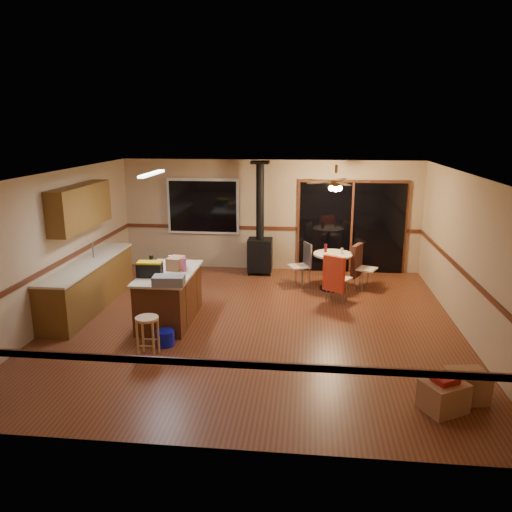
# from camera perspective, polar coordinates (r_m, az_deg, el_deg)

# --- Properties ---
(floor) EXTENTS (7.00, 7.00, 0.00)m
(floor) POSITION_cam_1_polar(r_m,az_deg,el_deg) (8.81, -0.21, -7.75)
(floor) COLOR brown
(floor) RESTS_ON ground
(ceiling) EXTENTS (7.00, 7.00, 0.00)m
(ceiling) POSITION_cam_1_polar(r_m,az_deg,el_deg) (8.18, -0.23, 9.34)
(ceiling) COLOR silver
(ceiling) RESTS_ON ground
(wall_back) EXTENTS (7.00, 0.00, 7.00)m
(wall_back) POSITION_cam_1_polar(r_m,az_deg,el_deg) (11.81, 1.65, 4.64)
(wall_back) COLOR tan
(wall_back) RESTS_ON ground
(wall_front) EXTENTS (7.00, 0.00, 7.00)m
(wall_front) POSITION_cam_1_polar(r_m,az_deg,el_deg) (5.11, -4.56, -9.20)
(wall_front) COLOR tan
(wall_front) RESTS_ON ground
(wall_left) EXTENTS (0.00, 7.00, 7.00)m
(wall_left) POSITION_cam_1_polar(r_m,az_deg,el_deg) (9.44, -21.86, 0.99)
(wall_left) COLOR tan
(wall_left) RESTS_ON ground
(wall_right) EXTENTS (0.00, 7.00, 7.00)m
(wall_right) POSITION_cam_1_polar(r_m,az_deg,el_deg) (8.75, 23.21, -0.16)
(wall_right) COLOR tan
(wall_right) RESTS_ON ground
(chair_rail) EXTENTS (7.00, 7.00, 0.08)m
(chair_rail) POSITION_cam_1_polar(r_m,az_deg,el_deg) (8.48, -0.21, -1.49)
(chair_rail) COLOR #4E2313
(chair_rail) RESTS_ON ground
(window) EXTENTS (1.72, 0.10, 1.32)m
(window) POSITION_cam_1_polar(r_m,az_deg,el_deg) (11.95, -6.07, 5.66)
(window) COLOR black
(window) RESTS_ON ground
(sliding_door) EXTENTS (2.52, 0.10, 2.10)m
(sliding_door) POSITION_cam_1_polar(r_m,az_deg,el_deg) (11.81, 10.86, 3.16)
(sliding_door) COLOR black
(sliding_door) RESTS_ON ground
(lower_cabinets) EXTENTS (0.60, 3.00, 0.86)m
(lower_cabinets) POSITION_cam_1_polar(r_m,az_deg,el_deg) (9.96, -18.54, -3.22)
(lower_cabinets) COLOR brown
(lower_cabinets) RESTS_ON ground
(countertop) EXTENTS (0.64, 3.04, 0.04)m
(countertop) POSITION_cam_1_polar(r_m,az_deg,el_deg) (9.84, -18.75, -0.72)
(countertop) COLOR beige
(countertop) RESTS_ON lower_cabinets
(upper_cabinets) EXTENTS (0.35, 2.00, 0.80)m
(upper_cabinets) POSITION_cam_1_polar(r_m,az_deg,el_deg) (9.86, -19.42, 5.33)
(upper_cabinets) COLOR brown
(upper_cabinets) RESTS_ON ground
(kitchen_island) EXTENTS (0.88, 1.68, 0.90)m
(kitchen_island) POSITION_cam_1_polar(r_m,az_deg,el_deg) (8.93, -9.86, -4.56)
(kitchen_island) COLOR #4D2613
(kitchen_island) RESTS_ON ground
(wood_stove) EXTENTS (0.55, 0.50, 2.52)m
(wood_stove) POSITION_cam_1_polar(r_m,az_deg,el_deg) (11.50, 0.46, 1.47)
(wood_stove) COLOR black
(wood_stove) RESTS_ON ground
(ceiling_fan) EXTENTS (0.24, 0.24, 0.55)m
(ceiling_fan) POSITION_cam_1_polar(r_m,az_deg,el_deg) (10.25, 9.10, 8.08)
(ceiling_fan) COLOR brown
(ceiling_fan) RESTS_ON ceiling
(fluorescent_strip) EXTENTS (0.10, 1.20, 0.04)m
(fluorescent_strip) POSITION_cam_1_polar(r_m,az_deg,el_deg) (8.85, -11.82, 9.18)
(fluorescent_strip) COLOR white
(fluorescent_strip) RESTS_ON ceiling
(toolbox_grey) EXTENTS (0.52, 0.31, 0.15)m
(toolbox_grey) POSITION_cam_1_polar(r_m,az_deg,el_deg) (8.05, -9.95, -2.78)
(toolbox_grey) COLOR slate
(toolbox_grey) RESTS_ON kitchen_island
(toolbox_black) EXTENTS (0.43, 0.24, 0.23)m
(toolbox_black) POSITION_cam_1_polar(r_m,az_deg,el_deg) (8.56, -12.04, -1.57)
(toolbox_black) COLOR black
(toolbox_black) RESTS_ON kitchen_island
(toolbox_yellow_lid) EXTENTS (0.41, 0.24, 0.03)m
(toolbox_yellow_lid) POSITION_cam_1_polar(r_m,az_deg,el_deg) (8.53, -12.09, -0.73)
(toolbox_yellow_lid) COLOR gold
(toolbox_yellow_lid) RESTS_ON toolbox_black
(box_on_island) EXTENTS (0.30, 0.37, 0.22)m
(box_on_island) POSITION_cam_1_polar(r_m,az_deg,el_deg) (8.91, -9.14, -0.82)
(box_on_island) COLOR #936241
(box_on_island) RESTS_ON kitchen_island
(bottle_dark) EXTENTS (0.10, 0.10, 0.27)m
(bottle_dark) POSITION_cam_1_polar(r_m,az_deg,el_deg) (8.93, -11.84, -0.75)
(bottle_dark) COLOR black
(bottle_dark) RESTS_ON kitchen_island
(bottle_pink) EXTENTS (0.09, 0.09, 0.24)m
(bottle_pink) POSITION_cam_1_polar(r_m,az_deg,el_deg) (8.76, -8.21, -0.99)
(bottle_pink) COLOR #D84C8C
(bottle_pink) RESTS_ON kitchen_island
(bottle_white) EXTENTS (0.08, 0.08, 0.19)m
(bottle_white) POSITION_cam_1_polar(r_m,az_deg,el_deg) (9.15, -9.77, -0.52)
(bottle_white) COLOR white
(bottle_white) RESTS_ON kitchen_island
(bar_stool) EXTENTS (0.41, 0.41, 0.63)m
(bar_stool) POSITION_cam_1_polar(r_m,az_deg,el_deg) (7.70, -12.25, -9.02)
(bar_stool) COLOR tan
(bar_stool) RESTS_ON floor
(blue_bucket) EXTENTS (0.33, 0.33, 0.24)m
(blue_bucket) POSITION_cam_1_polar(r_m,az_deg,el_deg) (8.09, -10.34, -9.19)
(blue_bucket) COLOR #0D13BD
(blue_bucket) RESTS_ON floor
(dining_table) EXTENTS (0.81, 0.81, 0.78)m
(dining_table) POSITION_cam_1_polar(r_m,az_deg,el_deg) (10.57, 8.73, -1.03)
(dining_table) COLOR black
(dining_table) RESTS_ON ground
(glass_red) EXTENTS (0.08, 0.08, 0.17)m
(glass_red) POSITION_cam_1_polar(r_m,az_deg,el_deg) (10.58, 7.96, 0.90)
(glass_red) COLOR #590C14
(glass_red) RESTS_ON dining_table
(glass_cream) EXTENTS (0.07, 0.07, 0.13)m
(glass_cream) POSITION_cam_1_polar(r_m,az_deg,el_deg) (10.45, 9.79, 0.55)
(glass_cream) COLOR beige
(glass_cream) RESTS_ON dining_table
(chair_left) EXTENTS (0.53, 0.53, 0.51)m
(chair_left) POSITION_cam_1_polar(r_m,az_deg,el_deg) (10.68, 5.48, -0.42)
(chair_left) COLOR #C5AA92
(chair_left) RESTS_ON ground
(chair_near) EXTENTS (0.60, 0.61, 0.70)m
(chair_near) POSITION_cam_1_polar(r_m,az_deg,el_deg) (9.73, 8.97, -2.00)
(chair_near) COLOR #C5AA92
(chair_near) RESTS_ON ground
(chair_right) EXTENTS (0.59, 0.58, 0.70)m
(chair_right) POSITION_cam_1_polar(r_m,az_deg,el_deg) (10.72, 11.57, -0.56)
(chair_right) COLOR #C5AA92
(chair_right) RESTS_ON ground
(box_under_window) EXTENTS (0.50, 0.40, 0.40)m
(box_under_window) POSITION_cam_1_polar(r_m,az_deg,el_deg) (11.57, -7.80, -1.30)
(box_under_window) COLOR #936241
(box_under_window) RESTS_ON floor
(box_corner_a) EXTENTS (0.63, 0.60, 0.37)m
(box_corner_a) POSITION_cam_1_polar(r_m,az_deg,el_deg) (6.68, 20.63, -14.75)
(box_corner_a) COLOR #936241
(box_corner_a) RESTS_ON floor
(box_corner_b) EXTENTS (0.53, 0.48, 0.38)m
(box_corner_b) POSITION_cam_1_polar(r_m,az_deg,el_deg) (7.01, 22.93, -13.50)
(box_corner_b) COLOR #936241
(box_corner_b) RESTS_ON floor
(box_small_red) EXTENTS (0.35, 0.33, 0.07)m
(box_small_red) POSITION_cam_1_polar(r_m,az_deg,el_deg) (6.58, 20.81, -13.04)
(box_small_red) COLOR maroon
(box_small_red) RESTS_ON box_corner_a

